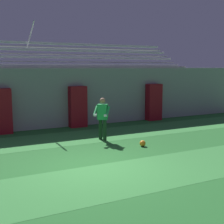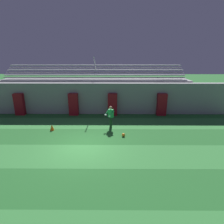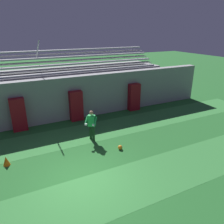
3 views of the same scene
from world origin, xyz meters
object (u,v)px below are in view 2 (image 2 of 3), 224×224
object	(u,v)px
goalkeeper	(111,116)
soccer_ball	(123,135)
padding_pillar_gate_left	(74,104)
padding_pillar_far_left	(19,104)
padding_pillar_gate_right	(112,104)
traffic_cone	(52,127)
padding_pillar_far_right	(162,105)

from	to	relation	value
goalkeeper	soccer_ball	size ratio (longest dim) A/B	7.59
padding_pillar_gate_left	goalkeeper	distance (m)	4.50
padding_pillar_gate_left	padding_pillar_far_left	distance (m)	4.82
padding_pillar_gate_right	soccer_ball	size ratio (longest dim) A/B	8.87
traffic_cone	padding_pillar_far_left	bearing A→B (deg)	138.18
padding_pillar_far_left	padding_pillar_gate_right	bearing A→B (deg)	0.00
padding_pillar_gate_right	padding_pillar_far_left	bearing A→B (deg)	180.00
soccer_ball	traffic_cone	bearing A→B (deg)	168.51
padding_pillar_gate_right	padding_pillar_far_left	size ratio (longest dim) A/B	1.00
padding_pillar_gate_right	goalkeeper	xyz separation A→B (m)	(-0.12, -3.01, -0.02)
padding_pillar_far_left	padding_pillar_far_right	world-z (taller)	same
traffic_cone	padding_pillar_far_right	bearing A→B (deg)	22.01
padding_pillar_gate_right	soccer_ball	world-z (taller)	padding_pillar_gate_right
goalkeeper	traffic_cone	size ratio (longest dim) A/B	3.98
padding_pillar_gate_left	padding_pillar_far_right	size ratio (longest dim) A/B	1.00
soccer_ball	padding_pillar_gate_left	bearing A→B (deg)	132.79
padding_pillar_far_left	padding_pillar_far_right	size ratio (longest dim) A/B	1.00
goalkeeper	soccer_ball	world-z (taller)	goalkeeper
goalkeeper	soccer_ball	distance (m)	1.96
padding_pillar_far_right	goalkeeper	xyz separation A→B (m)	(-4.48, -3.01, -0.02)
padding_pillar_gate_right	padding_pillar_far_right	size ratio (longest dim) A/B	1.00
padding_pillar_gate_left	soccer_ball	xyz separation A→B (m)	(4.22, -4.55, -0.87)
goalkeeper	soccer_ball	bearing A→B (deg)	-60.31
soccer_ball	traffic_cone	size ratio (longest dim) A/B	0.52
traffic_cone	padding_pillar_gate_right	bearing A→B (deg)	38.99
soccer_ball	traffic_cone	distance (m)	5.21
padding_pillar_far_right	soccer_ball	bearing A→B (deg)	-128.32
padding_pillar_far_right	padding_pillar_far_left	bearing A→B (deg)	180.00
padding_pillar_far_right	traffic_cone	size ratio (longest dim) A/B	4.65
padding_pillar_gate_right	goalkeeper	bearing A→B (deg)	-92.30
padding_pillar_far_right	traffic_cone	bearing A→B (deg)	-157.99
padding_pillar_gate_right	padding_pillar_far_left	world-z (taller)	same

